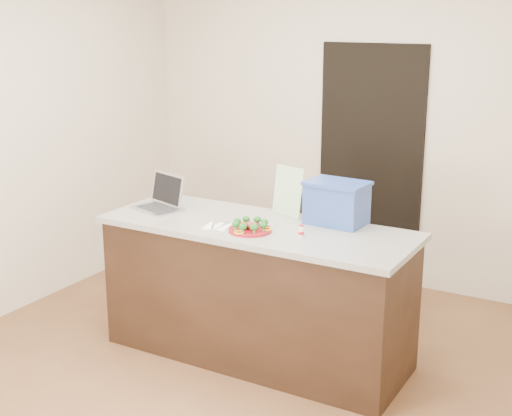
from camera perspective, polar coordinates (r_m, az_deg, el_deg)
The scene contains 16 objects.
ground at distance 4.74m, azimuth -1.47°, elevation -12.82°, with size 4.00×4.00×0.00m, color brown.
room_shell at distance 4.22m, azimuth -1.62°, elevation 6.93°, with size 4.00×4.00×4.00m.
doorway at distance 6.04m, azimuth 9.11°, elevation 3.40°, with size 0.90×0.02×2.00m, color black.
island at distance 4.74m, azimuth 0.08°, elevation -6.65°, with size 2.06×0.76×0.92m.
plate at distance 4.44m, azimuth -0.47°, elevation -1.75°, with size 0.27×0.27×0.02m.
meatballs at distance 4.44m, azimuth -0.45°, elevation -1.42°, with size 0.11×0.10×0.04m.
broccoli at distance 4.43m, azimuth -0.47°, elevation -1.22°, with size 0.23×0.23×0.04m.
pepper_rings at distance 4.44m, azimuth -0.47°, elevation -1.63°, with size 0.25×0.24×0.01m.
napkin at distance 4.54m, azimuth -3.12°, elevation -1.47°, with size 0.15×0.15×0.01m, color white.
fork at distance 4.56m, azimuth -3.26°, elevation -1.33°, with size 0.07×0.16×0.00m.
knife at distance 4.51m, azimuth -2.91°, elevation -1.50°, with size 0.02×0.18×0.01m.
yogurt_bottle at distance 4.34m, azimuth 3.64°, elevation -1.90°, with size 0.04×0.04×0.08m.
laptop at distance 4.99m, azimuth -7.52°, elevation 0.70°, with size 0.39×0.36×0.24m.
leaflet at distance 4.74m, azimuth 2.57°, elevation 1.33°, with size 0.23×0.00×0.34m, color white.
blue_box at distance 4.60m, azimuth 6.48°, elevation 0.43°, with size 0.40×0.30×0.28m.
chair at distance 5.32m, azimuth 3.05°, elevation -3.32°, with size 0.55×0.56×0.94m.
Camera 1 is at (2.18, -3.55, 2.25)m, focal length 50.00 mm.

